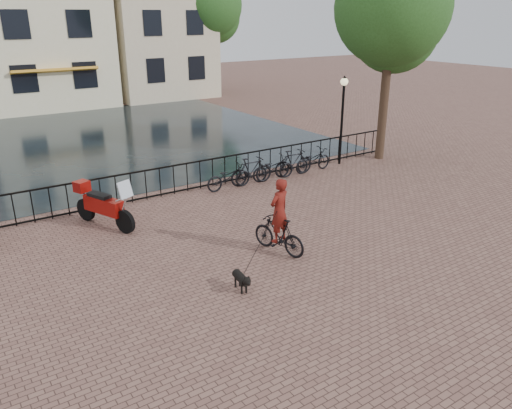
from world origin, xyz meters
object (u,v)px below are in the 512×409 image
lamp_post (343,106)px  dog (241,280)px  cyclist (279,221)px  motorcycle (103,201)px

lamp_post → dog: 10.92m
lamp_post → dog: lamp_post is taller
cyclist → lamp_post: bearing=-157.3°
motorcycle → lamp_post: bearing=-16.3°
cyclist → motorcycle: (-3.16, 4.14, -0.09)m
lamp_post → cyclist: bearing=-143.1°
lamp_post → motorcycle: bearing=-174.1°
lamp_post → dog: (-8.70, -6.24, -2.13)m
dog → cyclist: bearing=37.2°
cyclist → motorcycle: size_ratio=1.03×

